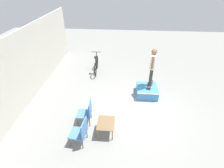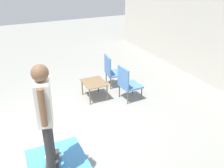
{
  "view_description": "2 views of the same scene",
  "coord_description": "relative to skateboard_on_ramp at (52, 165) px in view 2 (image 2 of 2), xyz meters",
  "views": [
    {
      "loc": [
        -5.43,
        0.51,
        4.84
      ],
      "look_at": [
        0.47,
        0.99,
        1.03
      ],
      "focal_mm": 28.0,
      "sensor_mm": 36.0,
      "label": 1
    },
    {
      "loc": [
        4.58,
        -1.12,
        3.35
      ],
      "look_at": [
        0.23,
        0.95,
        1.04
      ],
      "focal_mm": 40.0,
      "sensor_mm": 36.0,
      "label": 2
    }
  ],
  "objects": [
    {
      "name": "ground_plane",
      "position": [
        -1.44,
        0.68,
        -0.48
      ],
      "size": [
        24.0,
        24.0,
        0.0
      ],
      "primitive_type": "plane",
      "color": "gray"
    },
    {
      "name": "patio_chair_left",
      "position": [
        -3.08,
        2.52,
        0.03
      ],
      "size": [
        0.58,
        0.58,
        0.96
      ],
      "rotation": [
        0.0,
        0.0,
        3.03
      ],
      "color": "brown",
      "rests_on": "ground_plane"
    },
    {
      "name": "skateboard_on_ramp",
      "position": [
        0.0,
        0.0,
        0.0
      ],
      "size": [
        0.76,
        0.39,
        0.07
      ],
      "rotation": [
        0.0,
        0.0,
        -0.27
      ],
      "color": "#2D2D2D",
      "rests_on": "skate_ramp_box"
    },
    {
      "name": "person_skater",
      "position": [
        -0.0,
        -0.0,
        1.01
      ],
      "size": [
        0.56,
        0.29,
        1.7
      ],
      "rotation": [
        0.0,
        0.0,
        -0.24
      ],
      "color": "#2D2D2D",
      "rests_on": "skateboard_on_ramp"
    },
    {
      "name": "patio_chair_right",
      "position": [
        -2.12,
        2.52,
        0.03
      ],
      "size": [
        0.55,
        0.55,
        0.96
      ],
      "rotation": [
        0.0,
        0.0,
        3.2
      ],
      "color": "brown",
      "rests_on": "ground_plane"
    },
    {
      "name": "coffee_table",
      "position": [
        -2.6,
        1.75,
        -0.07
      ],
      "size": [
        0.71,
        0.59,
        0.48
      ],
      "color": "brown",
      "rests_on": "ground_plane"
    }
  ]
}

